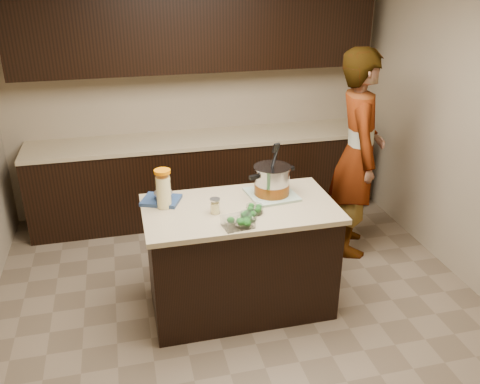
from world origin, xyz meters
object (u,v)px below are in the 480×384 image
object	(u,v)px
stock_pot	(272,182)
lemonade_pitcher	(163,190)
person	(358,154)
island	(240,257)

from	to	relation	value
stock_pot	lemonade_pitcher	xyz separation A→B (m)	(-0.84, -0.00, 0.02)
lemonade_pitcher	person	distance (m)	1.91
lemonade_pitcher	person	world-z (taller)	person
island	stock_pot	xyz separation A→B (m)	(0.29, 0.13, 0.56)
island	person	distance (m)	1.53
lemonade_pitcher	stock_pot	bearing A→B (deg)	0.09
lemonade_pitcher	person	xyz separation A→B (m)	(1.83, 0.53, -0.07)
stock_pot	person	bearing A→B (deg)	11.32
stock_pot	person	xyz separation A→B (m)	(0.99, 0.53, -0.05)
stock_pot	lemonade_pitcher	world-z (taller)	stock_pot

